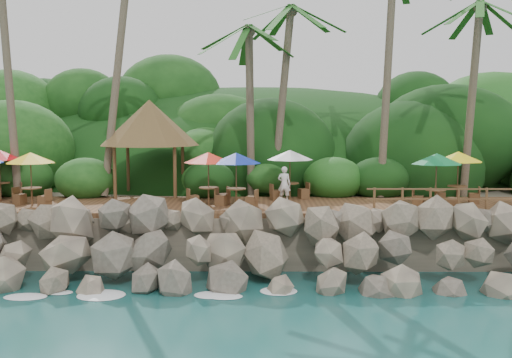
{
  "coord_description": "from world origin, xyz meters",
  "views": [
    {
      "loc": [
        0.19,
        -19.66,
        6.04
      ],
      "look_at": [
        0.0,
        6.0,
        3.4
      ],
      "focal_mm": 41.97,
      "sensor_mm": 36.0,
      "label": 1
    }
  ],
  "objects": [
    {
      "name": "foam_line",
      "position": [
        0.0,
        0.3,
        0.03
      ],
      "size": [
        25.2,
        0.8,
        0.06
      ],
      "color": "white",
      "rests_on": "ground"
    },
    {
      "name": "land_base",
      "position": [
        0.0,
        16.0,
        1.05
      ],
      "size": [
        32.0,
        25.2,
        2.1
      ],
      "primitive_type": "cube",
      "color": "gray",
      "rests_on": "ground"
    },
    {
      "name": "seawall",
      "position": [
        0.0,
        2.0,
        1.15
      ],
      "size": [
        29.0,
        4.0,
        2.3
      ],
      "primitive_type": null,
      "color": "gray",
      "rests_on": "ground"
    },
    {
      "name": "railing",
      "position": [
        8.52,
        3.65,
        2.91
      ],
      "size": [
        8.3,
        0.1,
        1.0
      ],
      "color": "brown",
      "rests_on": "terrace"
    },
    {
      "name": "jungle_foliage",
      "position": [
        0.0,
        15.0,
        0.0
      ],
      "size": [
        44.0,
        16.0,
        12.0
      ],
      "primitive_type": null,
      "color": "#143811",
      "rests_on": "ground"
    },
    {
      "name": "waiter",
      "position": [
        1.25,
        6.75,
        3.1
      ],
      "size": [
        0.66,
        0.52,
        1.59
      ],
      "primitive_type": "imported",
      "rotation": [
        0.0,
        0.0,
        2.88
      ],
      "color": "white",
      "rests_on": "terrace"
    },
    {
      "name": "terrace",
      "position": [
        0.0,
        6.0,
        2.2
      ],
      "size": [
        26.0,
        5.0,
        0.2
      ],
      "primitive_type": "cube",
      "color": "brown",
      "rests_on": "land_base"
    },
    {
      "name": "ground",
      "position": [
        0.0,
        0.0,
        0.0
      ],
      "size": [
        140.0,
        140.0,
        0.0
      ],
      "primitive_type": "plane",
      "color": "#19514F",
      "rests_on": "ground"
    },
    {
      "name": "palapa",
      "position": [
        -5.18,
        9.31,
        5.79
      ],
      "size": [
        4.81,
        4.81,
        4.6
      ],
      "color": "brown",
      "rests_on": "ground"
    },
    {
      "name": "dining_clusters",
      "position": [
        -0.71,
        5.94,
        4.19
      ],
      "size": [
        25.7,
        5.15,
        2.27
      ],
      "color": "brown",
      "rests_on": "terrace"
    },
    {
      "name": "jungle_hill",
      "position": [
        0.0,
        23.5,
        0.0
      ],
      "size": [
        44.8,
        28.0,
        15.4
      ],
      "primitive_type": "ellipsoid",
      "color": "#143811",
      "rests_on": "ground"
    }
  ]
}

